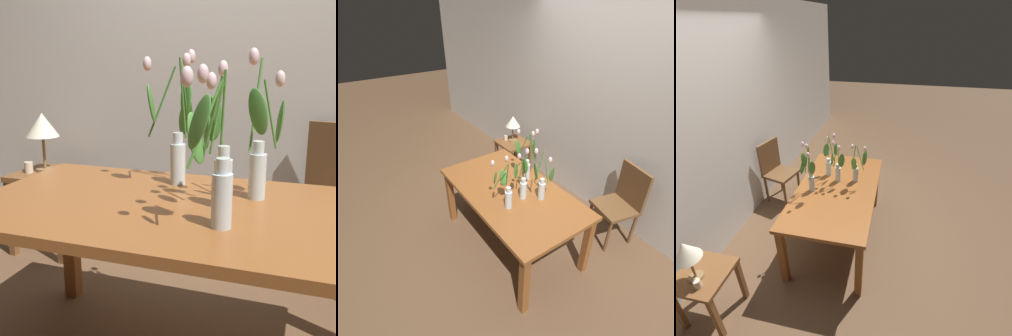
{
  "view_description": "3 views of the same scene",
  "coord_description": "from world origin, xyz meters",
  "views": [
    {
      "loc": [
        0.45,
        -1.44,
        1.25
      ],
      "look_at": [
        -0.04,
        -0.02,
        0.88
      ],
      "focal_mm": 44.68,
      "sensor_mm": 36.0,
      "label": 1
    },
    {
      "loc": [
        1.83,
        -1.32,
        2.42
      ],
      "look_at": [
        -0.04,
        -0.04,
        1.01
      ],
      "focal_mm": 28.96,
      "sensor_mm": 36.0,
      "label": 2
    },
    {
      "loc": [
        -2.36,
        -0.6,
        2.44
      ],
      "look_at": [
        0.02,
        -0.08,
        1.01
      ],
      "focal_mm": 27.48,
      "sensor_mm": 36.0,
      "label": 3
    }
  ],
  "objects": [
    {
      "name": "ground_plane",
      "position": [
        0.0,
        0.0,
        0.0
      ],
      "size": [
        18.0,
        18.0,
        0.0
      ],
      "primitive_type": "plane",
      "color": "brown"
    },
    {
      "name": "pillar_candle",
      "position": [
        -1.33,
        0.84,
        0.59
      ],
      "size": [
        0.06,
        0.06,
        0.07
      ],
      "primitive_type": "cylinder",
      "color": "beige",
      "rests_on": "side_table"
    },
    {
      "name": "table_lamp",
      "position": [
        -1.26,
        0.92,
        0.86
      ],
      "size": [
        0.22,
        0.22,
        0.4
      ],
      "color": "olive",
      "rests_on": "side_table"
    },
    {
      "name": "tulip_vase_0",
      "position": [
        -0.1,
        0.28,
        0.96
      ],
      "size": [
        0.2,
        0.23,
        0.58
      ],
      "color": "silver",
      "rests_on": "dining_table"
    },
    {
      "name": "tulip_vase_2",
      "position": [
        0.28,
        0.16,
        0.92
      ],
      "size": [
        0.15,
        0.2,
        0.57
      ],
      "color": "silver",
      "rests_on": "dining_table"
    },
    {
      "name": "side_table",
      "position": [
        -1.21,
        0.9,
        0.43
      ],
      "size": [
        0.44,
        0.44,
        0.55
      ],
      "color": "brown",
      "rests_on": "ground"
    },
    {
      "name": "tulip_vase_1",
      "position": [
        0.14,
        0.03,
        0.92
      ],
      "size": [
        0.13,
        0.18,
        0.53
      ],
      "color": "silver",
      "rests_on": "dining_table"
    },
    {
      "name": "room_wall_rear",
      "position": [
        0.0,
        1.35,
        1.35
      ],
      "size": [
        9.0,
        0.1,
        2.7
      ],
      "primitive_type": "cube",
      "color": "beige",
      "rests_on": "ground"
    },
    {
      "name": "tulip_vase_3",
      "position": [
        0.18,
        -0.19,
        0.92
      ],
      "size": [
        0.16,
        0.19,
        0.52
      ],
      "color": "silver",
      "rests_on": "dining_table"
    },
    {
      "name": "dining_chair",
      "position": [
        0.61,
        1.07,
        0.52
      ],
      "size": [
        0.49,
        0.49,
        0.93
      ],
      "color": "brown",
      "rests_on": "ground"
    },
    {
      "name": "dining_table",
      "position": [
        0.0,
        0.0,
        0.65
      ],
      "size": [
        1.6,
        0.9,
        0.74
      ],
      "color": "brown",
      "rests_on": "ground"
    }
  ]
}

